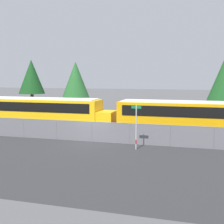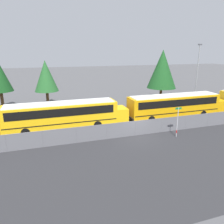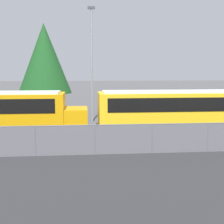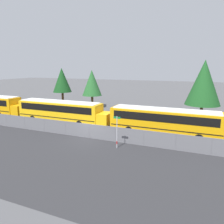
% 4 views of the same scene
% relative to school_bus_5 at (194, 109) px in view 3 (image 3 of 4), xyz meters
% --- Properties ---
extents(school_bus_5, '(13.91, 2.52, 3.04)m').
position_rel_school_bus_5_xyz_m(school_bus_5, '(0.00, 0.00, 0.00)').
color(school_bus_5, yellow).
rests_on(school_bus_5, ground_plane).
extents(light_pole, '(0.60, 0.24, 9.53)m').
position_rel_school_bus_5_xyz_m(light_pole, '(-6.71, 6.17, 3.36)').
color(light_pole, gray).
rests_on(light_pole, ground_plane).
extents(tree_2, '(4.99, 4.99, 8.68)m').
position_rel_school_bus_5_xyz_m(tree_2, '(-11.04, 9.86, 3.63)').
color(tree_2, '#51381E').
rests_on(tree_2, ground_plane).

